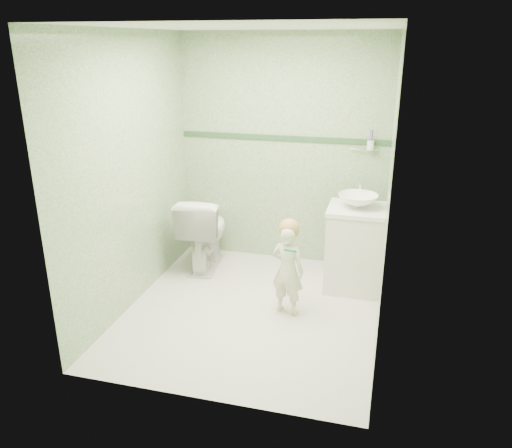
# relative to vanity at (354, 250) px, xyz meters

# --- Properties ---
(ground) EXTENTS (2.50, 2.50, 0.00)m
(ground) POSITION_rel_vanity_xyz_m (-0.84, -0.70, -0.40)
(ground) COLOR beige
(ground) RESTS_ON ground
(room_shell) EXTENTS (2.50, 2.54, 2.40)m
(room_shell) POSITION_rel_vanity_xyz_m (-0.84, -0.70, 0.80)
(room_shell) COLOR gray
(room_shell) RESTS_ON ground
(trim_stripe) EXTENTS (2.20, 0.02, 0.05)m
(trim_stripe) POSITION_rel_vanity_xyz_m (-0.84, 0.54, 0.95)
(trim_stripe) COLOR #2D4E2E
(trim_stripe) RESTS_ON room_shell
(vanity) EXTENTS (0.52, 0.50, 0.80)m
(vanity) POSITION_rel_vanity_xyz_m (0.00, 0.00, 0.00)
(vanity) COLOR silver
(vanity) RESTS_ON ground
(counter) EXTENTS (0.54, 0.52, 0.04)m
(counter) POSITION_rel_vanity_xyz_m (0.00, 0.00, 0.41)
(counter) COLOR white
(counter) RESTS_ON vanity
(basin) EXTENTS (0.37, 0.37, 0.13)m
(basin) POSITION_rel_vanity_xyz_m (0.00, 0.00, 0.49)
(basin) COLOR white
(basin) RESTS_ON counter
(faucet) EXTENTS (0.03, 0.13, 0.18)m
(faucet) POSITION_rel_vanity_xyz_m (0.00, 0.19, 0.57)
(faucet) COLOR silver
(faucet) RESTS_ON counter
(cup_holder) EXTENTS (0.26, 0.07, 0.21)m
(cup_holder) POSITION_rel_vanity_xyz_m (0.05, 0.48, 0.93)
(cup_holder) COLOR silver
(cup_holder) RESTS_ON room_shell
(toilet) EXTENTS (0.53, 0.83, 0.80)m
(toilet) POSITION_rel_vanity_xyz_m (-1.58, 0.10, 0.00)
(toilet) COLOR white
(toilet) RESTS_ON ground
(toddler) EXTENTS (0.34, 0.27, 0.82)m
(toddler) POSITION_rel_vanity_xyz_m (-0.53, -0.65, 0.01)
(toddler) COLOR beige
(toddler) RESTS_ON ground
(hair_cap) EXTENTS (0.18, 0.18, 0.18)m
(hair_cap) POSITION_rel_vanity_xyz_m (-0.53, -0.62, 0.39)
(hair_cap) COLOR #AB7D47
(hair_cap) RESTS_ON toddler
(teal_toothbrush) EXTENTS (0.11, 0.14, 0.08)m
(teal_toothbrush) POSITION_rel_vanity_xyz_m (-0.49, -0.79, 0.27)
(teal_toothbrush) COLOR #078058
(teal_toothbrush) RESTS_ON toddler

